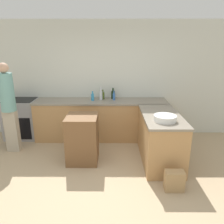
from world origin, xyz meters
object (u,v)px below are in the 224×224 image
at_px(range_oven, 22,119).
at_px(olive_oil_bottle, 103,95).
at_px(vinegar_bottle_clear, 101,95).
at_px(dish_soap_bottle, 93,97).
at_px(water_bottle_blue, 114,96).
at_px(island_table, 83,139).
at_px(wine_bottle_dark, 113,94).
at_px(mixing_bowl, 165,118).
at_px(person_by_range, 8,104).
at_px(paper_bag, 174,181).

xyz_separation_m(range_oven, olive_oil_bottle, (1.93, 0.12, 0.54)).
xyz_separation_m(olive_oil_bottle, vinegar_bottle_clear, (-0.04, -0.08, 0.03)).
height_order(dish_soap_bottle, water_bottle_blue, water_bottle_blue).
distance_m(island_table, wine_bottle_dark, 1.50).
xyz_separation_m(mixing_bowl, dish_soap_bottle, (-1.34, 1.40, 0.04)).
distance_m(island_table, dish_soap_bottle, 1.21).
bearing_deg(person_by_range, mixing_bowl, -13.76).
bearing_deg(island_table, mixing_bowl, -12.96).
height_order(island_table, water_bottle_blue, water_bottle_blue).
height_order(island_table, vinegar_bottle_clear, vinegar_bottle_clear).
distance_m(olive_oil_bottle, vinegar_bottle_clear, 0.10).
bearing_deg(range_oven, vinegar_bottle_clear, 1.20).
relative_size(mixing_bowl, dish_soap_bottle, 1.76).
height_order(water_bottle_blue, olive_oil_bottle, olive_oil_bottle).
xyz_separation_m(water_bottle_blue, olive_oil_bottle, (-0.26, 0.10, 0.00)).
relative_size(range_oven, olive_oil_bottle, 4.27).
bearing_deg(vinegar_bottle_clear, wine_bottle_dark, 23.65).
xyz_separation_m(vinegar_bottle_clear, person_by_range, (-1.81, -0.75, -0.02)).
bearing_deg(dish_soap_bottle, person_by_range, -157.29).
bearing_deg(water_bottle_blue, paper_bag, -65.76).
bearing_deg(dish_soap_bottle, island_table, -95.70).
bearing_deg(wine_bottle_dark, island_table, -114.40).
distance_m(mixing_bowl, vinegar_bottle_clear, 1.88).
xyz_separation_m(island_table, mixing_bowl, (1.45, -0.33, 0.52)).
relative_size(vinegar_bottle_clear, paper_bag, 0.91).
relative_size(range_oven, water_bottle_blue, 4.29).
bearing_deg(olive_oil_bottle, person_by_range, -155.70).
bearing_deg(dish_soap_bottle, mixing_bowl, -46.28).
xyz_separation_m(mixing_bowl, vinegar_bottle_clear, (-1.16, 1.48, 0.07)).
height_order(olive_oil_bottle, paper_bag, olive_oil_bottle).
bearing_deg(wine_bottle_dark, vinegar_bottle_clear, -156.35).
relative_size(mixing_bowl, water_bottle_blue, 1.74).
xyz_separation_m(range_oven, mixing_bowl, (3.05, -1.44, 0.51)).
height_order(dish_soap_bottle, paper_bag, dish_soap_bottle).
relative_size(island_table, wine_bottle_dark, 3.56).
xyz_separation_m(dish_soap_bottle, person_by_range, (-1.62, -0.68, 0.01)).
xyz_separation_m(island_table, person_by_range, (-1.51, 0.39, 0.57)).
bearing_deg(vinegar_bottle_clear, water_bottle_blue, -3.59).
height_order(olive_oil_bottle, wine_bottle_dark, wine_bottle_dark).
distance_m(island_table, mixing_bowl, 1.58).
relative_size(island_table, person_by_range, 0.49).
xyz_separation_m(vinegar_bottle_clear, wine_bottle_dark, (0.28, 0.12, -0.02)).
distance_m(water_bottle_blue, vinegar_bottle_clear, 0.31).
distance_m(dish_soap_bottle, person_by_range, 1.76).
bearing_deg(person_by_range, vinegar_bottle_clear, 22.53).
distance_m(range_oven, dish_soap_bottle, 1.79).
height_order(mixing_bowl, person_by_range, person_by_range).
height_order(range_oven, mixing_bowl, mixing_bowl).
distance_m(vinegar_bottle_clear, wine_bottle_dark, 0.31).
bearing_deg(vinegar_bottle_clear, dish_soap_bottle, -159.03).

